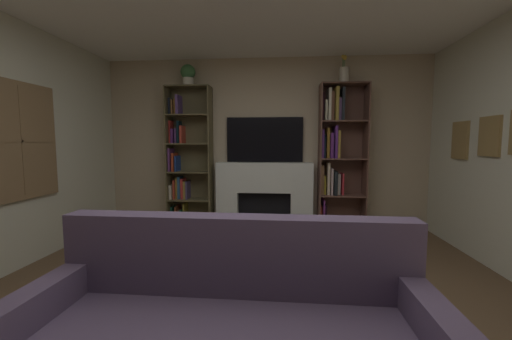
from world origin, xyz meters
name	(u,v)px	position (x,y,z in m)	size (l,w,h in m)	color
ground_plane	(244,323)	(0.00, 0.00, 0.00)	(6.29, 6.29, 0.00)	brown
wall_back_accent	(265,144)	(0.00, 2.65, 1.28)	(4.99, 0.06, 2.57)	#BBAA8B
fireplace	(264,194)	(0.00, 2.51, 0.53)	(1.56, 0.51, 1.00)	white
tv	(265,140)	(0.00, 2.59, 1.35)	(1.15, 0.06, 0.67)	black
bookshelf_left	(186,162)	(-1.21, 2.52, 1.01)	(0.67, 0.30, 2.14)	brown
bookshelf_right	(336,154)	(1.05, 2.49, 1.14)	(0.67, 0.34, 2.14)	brown
potted_plant	(188,74)	(-1.14, 2.47, 2.31)	(0.22, 0.22, 0.32)	beige
vase_with_flowers	(344,73)	(1.14, 2.47, 2.28)	(0.14, 0.14, 0.40)	beige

